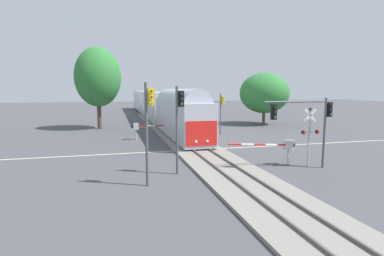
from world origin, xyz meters
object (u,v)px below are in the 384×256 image
at_px(crossing_signal_mast, 310,131).
at_px(traffic_signal_near_left, 149,118).
at_px(crossing_gate_far, 142,127).
at_px(traffic_signal_far_side, 222,107).
at_px(maple_right_background, 264,93).
at_px(crossing_gate_near, 282,146).
at_px(traffic_signal_median, 179,116).
at_px(oak_behind_train, 98,77).
at_px(traffic_signal_near_right, 308,116).
at_px(commuter_train, 155,104).

distance_m(crossing_signal_mast, traffic_signal_near_left, 11.58).
height_order(crossing_signal_mast, crossing_gate_far, crossing_signal_mast).
relative_size(traffic_signal_near_left, traffic_signal_far_side, 1.18).
bearing_deg(traffic_signal_near_left, maple_right_background, 51.50).
xyz_separation_m(crossing_gate_near, traffic_signal_near_left, (-9.79, -2.37, 2.48)).
distance_m(traffic_signal_median, oak_behind_train, 25.85).
relative_size(crossing_gate_far, oak_behind_train, 0.52).
height_order(traffic_signal_near_left, traffic_signal_far_side, traffic_signal_near_left).
bearing_deg(traffic_signal_near_right, crossing_gate_near, 123.88).
distance_m(crossing_signal_mast, traffic_signal_near_right, 1.41).
bearing_deg(crossing_signal_mast, traffic_signal_median, 177.46).
relative_size(commuter_train, traffic_signal_far_side, 12.96).
height_order(oak_behind_train, maple_right_background, oak_behind_train).
bearing_deg(maple_right_background, crossing_signal_mast, -110.85).
relative_size(crossing_gate_far, maple_right_background, 0.73).
distance_m(crossing_gate_far, traffic_signal_far_side, 10.09).
height_order(crossing_gate_far, traffic_signal_far_side, traffic_signal_far_side).
height_order(traffic_signal_far_side, traffic_signal_median, traffic_signal_median).
bearing_deg(traffic_signal_median, oak_behind_train, 103.28).
height_order(commuter_train, crossing_signal_mast, commuter_train).
bearing_deg(commuter_train, crossing_signal_mast, -80.55).
height_order(traffic_signal_far_side, maple_right_background, maple_right_background).
relative_size(traffic_signal_near_right, oak_behind_train, 0.46).
distance_m(commuter_train, maple_right_background, 19.44).
bearing_deg(traffic_signal_near_right, commuter_train, 98.32).
bearing_deg(oak_behind_train, crossing_gate_far, -65.70).
bearing_deg(traffic_signal_median, crossing_gate_near, 3.13).
bearing_deg(traffic_signal_median, crossing_signal_mast, -2.54).
bearing_deg(crossing_gate_far, traffic_signal_median, -85.72).
distance_m(commuter_train, crossing_signal_mast, 36.74).
bearing_deg(traffic_signal_near_right, traffic_signal_far_side, 89.76).
bearing_deg(traffic_signal_far_side, traffic_signal_near_right, -90.24).
distance_m(crossing_signal_mast, maple_right_background, 26.37).
relative_size(crossing_signal_mast, maple_right_background, 0.53).
bearing_deg(crossing_gate_near, crossing_gate_far, 122.20).
bearing_deg(maple_right_background, traffic_signal_near_left, -128.50).
bearing_deg(commuter_train, oak_behind_train, -129.99).
bearing_deg(maple_right_background, commuter_train, 142.76).
distance_m(traffic_signal_near_left, traffic_signal_far_side, 20.94).
height_order(crossing_gate_far, traffic_signal_median, traffic_signal_median).
xyz_separation_m(crossing_gate_near, traffic_signal_median, (-7.65, -0.42, 2.37)).
bearing_deg(maple_right_background, crossing_gate_near, -114.80).
height_order(crossing_gate_near, crossing_gate_far, same).
xyz_separation_m(commuter_train, traffic_signal_near_right, (5.39, -36.85, 0.94)).
xyz_separation_m(traffic_signal_near_right, maple_right_background, (10.00, 25.16, 1.17)).
xyz_separation_m(commuter_train, crossing_gate_far, (-4.30, -21.56, -1.34)).
bearing_deg(oak_behind_train, maple_right_background, -1.90).
relative_size(traffic_signal_near_left, oak_behind_train, 0.52).
distance_m(traffic_signal_near_right, traffic_signal_median, 8.68).
xyz_separation_m(traffic_signal_far_side, oak_behind_train, (-14.58, 8.99, 3.75)).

